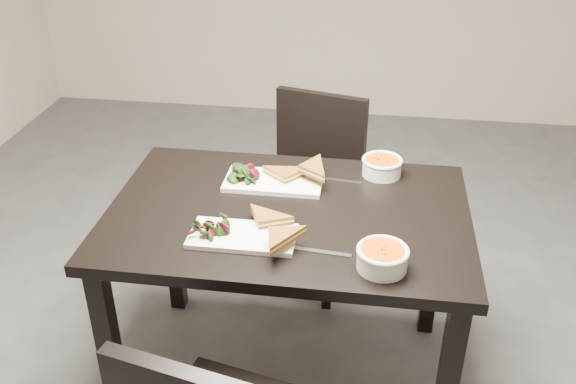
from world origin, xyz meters
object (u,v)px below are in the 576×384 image
at_px(chair_far, 311,178).
at_px(plate_near, 243,236).
at_px(table, 288,235).
at_px(soup_bowl_near, 382,257).
at_px(soup_bowl_far, 382,166).
at_px(plate_far, 274,182).

bearing_deg(chair_far, plate_near, -82.87).
xyz_separation_m(table, chair_far, (0.00, 0.71, -0.17)).
xyz_separation_m(chair_far, soup_bowl_near, (0.31, -0.99, 0.30)).
relative_size(chair_far, plate_near, 2.58).
height_order(chair_far, plate_near, chair_far).
distance_m(soup_bowl_near, soup_bowl_far, 0.57).
bearing_deg(soup_bowl_near, chair_far, 107.38).
bearing_deg(table, soup_bowl_far, 44.29).
xyz_separation_m(chair_far, plate_far, (-0.08, -0.54, 0.27)).
bearing_deg(plate_far, chair_far, 81.67).
relative_size(table, plate_near, 3.64).
distance_m(plate_near, plate_far, 0.36).
bearing_deg(plate_far, soup_bowl_far, 18.38).
bearing_deg(chair_far, soup_bowl_far, -39.71).
height_order(chair_far, plate_far, chair_far).
height_order(soup_bowl_near, plate_far, soup_bowl_near).
height_order(plate_near, soup_bowl_far, soup_bowl_far).
bearing_deg(plate_near, chair_far, 82.55).
relative_size(plate_near, plate_far, 0.95).
distance_m(chair_far, plate_near, 0.95).
relative_size(plate_near, soup_bowl_near, 2.16).
relative_size(table, plate_far, 3.47).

